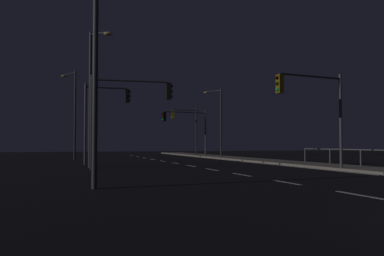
# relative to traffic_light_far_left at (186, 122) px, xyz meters

# --- Properties ---
(ground_plane) EXTENTS (112.00, 112.00, 0.00)m
(ground_plane) POSITION_rel_traffic_light_far_left_xyz_m (-5.17, -22.42, -3.86)
(ground_plane) COLOR black
(ground_plane) RESTS_ON ground
(sidewalk_right) EXTENTS (2.94, 77.00, 0.14)m
(sidewalk_right) POSITION_rel_traffic_light_far_left_xyz_m (2.41, -22.42, -3.79)
(sidewalk_right) COLOR #9E937F
(sidewalk_right) RESTS_ON ground
(lane_markings_center) EXTENTS (0.14, 50.00, 0.01)m
(lane_markings_center) POSITION_rel_traffic_light_far_left_xyz_m (-5.17, -18.92, -3.85)
(lane_markings_center) COLOR silver
(lane_markings_center) RESTS_ON ground
(lane_edge_line) EXTENTS (0.14, 53.00, 0.01)m
(lane_edge_line) POSITION_rel_traffic_light_far_left_xyz_m (0.69, -17.42, -3.85)
(lane_edge_line) COLOR silver
(lane_edge_line) RESTS_ON ground
(traffic_light_far_left) EXTENTS (2.99, 0.52, 5.36)m
(traffic_light_far_left) POSITION_rel_traffic_light_far_left_xyz_m (0.00, 0.00, 0.00)
(traffic_light_far_left) COLOR #2D3033
(traffic_light_far_left) RESTS_ON sidewalk_right
(traffic_light_mid_right) EXTENTS (3.23, 0.34, 5.63)m
(traffic_light_mid_right) POSITION_rel_traffic_light_far_left_xyz_m (-10.38, -15.16, 0.06)
(traffic_light_mid_right) COLOR #4C4C51
(traffic_light_mid_right) RESTS_ON ground
(traffic_light_far_center) EXTENTS (4.32, 0.77, 5.12)m
(traffic_light_far_center) POSITION_rel_traffic_light_far_left_xyz_m (-0.57, -25.75, -0.09)
(traffic_light_far_center) COLOR #4C4C51
(traffic_light_far_center) RESTS_ON sidewalk_right
(traffic_light_overhead_east) EXTENTS (4.63, 0.52, 5.25)m
(traffic_light_overhead_east) POSITION_rel_traffic_light_far_left_xyz_m (-9.64, -21.43, -0.12)
(traffic_light_overhead_east) COLOR #2D3033
(traffic_light_overhead_east) RESTS_ON ground
(traffic_light_mid_left) EXTENTS (5.08, 0.98, 4.87)m
(traffic_light_mid_left) POSITION_rel_traffic_light_far_left_xyz_m (-0.79, -2.79, -0.22)
(traffic_light_mid_left) COLOR #4C4C51
(traffic_light_mid_left) RESTS_ON sidewalk_right
(street_lamp_across_street) EXTENTS (1.52, 1.66, 7.03)m
(street_lamp_across_street) POSITION_rel_traffic_light_far_left_xyz_m (2.36, -4.07, 0.54)
(street_lamp_across_street) COLOR #2D3033
(street_lamp_across_street) RESTS_ON sidewalk_right
(street_lamp_corner) EXTENTS (1.35, 1.06, 8.29)m
(street_lamp_corner) POSITION_rel_traffic_light_far_left_xyz_m (-11.44, -18.99, 1.01)
(street_lamp_corner) COLOR #38383D
(street_lamp_corner) RESTS_ON ground
(street_lamp_median) EXTENTS (1.59, 1.20, 8.22)m
(street_lamp_median) POSITION_rel_traffic_light_far_left_xyz_m (-11.97, -31.21, 1.00)
(street_lamp_median) COLOR #38383D
(street_lamp_median) RESTS_ON ground
(street_lamp_far_end) EXTENTS (1.39, 2.22, 8.34)m
(street_lamp_far_end) POSITION_rel_traffic_light_far_left_xyz_m (-12.28, -3.95, 1.13)
(street_lamp_far_end) COLOR #2D3033
(street_lamp_far_end) RESTS_ON ground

